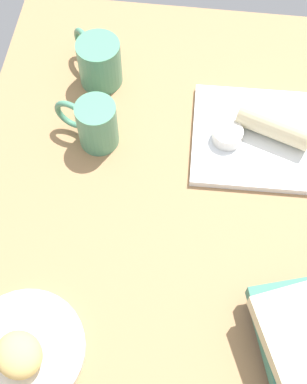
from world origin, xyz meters
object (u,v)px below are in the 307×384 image
scone_pastry (19,355)px  second_mug (99,61)px  sauce_cup (227,135)px  round_plate (24,349)px  coffee_mug (95,124)px  book_stack (307,348)px  square_plate (252,137)px  breakfast_wrap (277,122)px

scone_pastry → second_mug: 59.33cm
sauce_cup → second_mug: bearing=63.6°
round_plate → coffee_mug: 42.70cm
book_stack → square_plate: bearing=12.4°
scone_pastry → coffee_mug: (43.67, -4.53, 1.31)cm
second_mug → square_plate: bearing=-110.4°
round_plate → breakfast_wrap: breakfast_wrap is taller
sauce_cup → second_mug: 30.73cm
round_plate → breakfast_wrap: (46.96, -39.32, 4.10)cm
breakfast_wrap → book_stack: 42.67cm
round_plate → breakfast_wrap: 61.39cm
scone_pastry → second_mug: (59.26, -2.60, 1.29)cm
round_plate → sauce_cup: (44.13, -30.24, 2.38)cm
second_mug → scone_pastry: bearing=177.5°
sauce_cup → book_stack: size_ratio=0.24×
round_plate → sauce_cup: sauce_cup is taller
round_plate → scone_pastry: scone_pastry is taller
breakfast_wrap → book_stack: size_ratio=0.59×
square_plate → second_mug: bearing=69.6°
scone_pastry → square_plate: scone_pastry is taller
breakfast_wrap → coffee_mug: 34.93cm
round_plate → second_mug: size_ratio=1.61×
square_plate → sauce_cup: (-1.57, 5.05, 2.28)cm
sauce_cup → breakfast_wrap: bearing=-72.7°
round_plate → second_mug: bearing=-2.8°
scone_pastry → book_stack: size_ratio=0.32×
square_plate → coffee_mug: bearing=96.6°
round_plate → square_plate: 57.74cm
round_plate → scone_pastry: bearing=-172.7°
breakfast_wrap → sauce_cup: bearing=127.1°
round_plate → coffee_mug: (42.19, -4.72, 4.58)cm
square_plate → sauce_cup: size_ratio=3.98×
coffee_mug → breakfast_wrap: bearing=-82.1°
square_plate → coffee_mug: (-3.52, 30.56, 4.48)cm
round_plate → book_stack: book_stack is taller
round_plate → sauce_cup: size_ratio=3.36×
square_plate → breakfast_wrap: 5.82cm
breakfast_wrap → book_stack: book_stack is taller
square_plate → coffee_mug: 31.08cm
scone_pastry → coffee_mug: 43.93cm
round_plate → scone_pastry: (-1.49, -0.19, 3.27)cm
square_plate → sauce_cup: sauce_cup is taller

